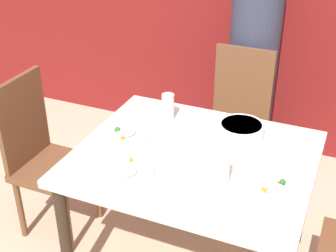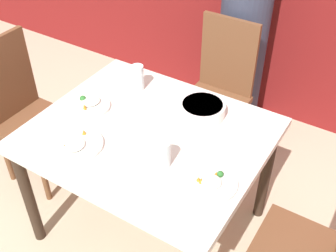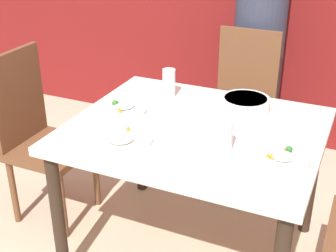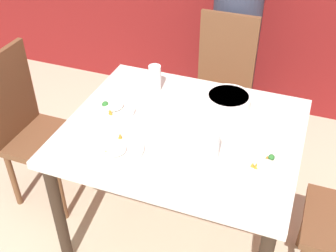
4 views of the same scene
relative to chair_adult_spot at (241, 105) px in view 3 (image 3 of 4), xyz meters
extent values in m
plane|color=beige|center=(0.01, -0.82, -0.50)|extent=(10.00, 10.00, 0.00)
cube|color=silver|center=(0.01, -0.82, 0.20)|extent=(1.13, 0.95, 0.04)
cylinder|color=#332319|center=(-0.50, -1.24, -0.16)|extent=(0.06, 0.06, 0.69)
cylinder|color=#332319|center=(-0.50, -0.41, -0.16)|extent=(0.06, 0.06, 0.69)
cylinder|color=#332319|center=(0.52, -0.41, -0.16)|extent=(0.06, 0.06, 0.69)
cube|color=brown|center=(0.00, -0.08, -0.08)|extent=(0.40, 0.40, 0.04)
cube|color=brown|center=(0.00, 0.11, 0.20)|extent=(0.38, 0.03, 0.52)
cylinder|color=brown|center=(-0.17, -0.24, -0.30)|extent=(0.04, 0.04, 0.40)
cylinder|color=brown|center=(0.17, -0.24, -0.30)|extent=(0.04, 0.04, 0.40)
cylinder|color=brown|center=(-0.17, 0.09, -0.30)|extent=(0.04, 0.04, 0.40)
cylinder|color=brown|center=(0.17, 0.09, -0.30)|extent=(0.04, 0.04, 0.40)
cylinder|color=brown|center=(0.68, -0.71, -0.30)|extent=(0.04, 0.04, 0.40)
cube|color=brown|center=(-0.83, -0.83, -0.08)|extent=(0.40, 0.40, 0.04)
cube|color=brown|center=(-1.01, -0.83, 0.20)|extent=(0.03, 0.38, 0.52)
cylinder|color=brown|center=(-0.66, -1.00, -0.30)|extent=(0.04, 0.04, 0.40)
cylinder|color=brown|center=(-0.66, -0.67, -0.30)|extent=(0.04, 0.04, 0.40)
cylinder|color=brown|center=(-0.99, -1.00, -0.30)|extent=(0.04, 0.04, 0.40)
cylinder|color=brown|center=(-0.99, -0.67, -0.30)|extent=(0.04, 0.04, 0.40)
cylinder|color=#33384C|center=(0.00, 0.33, 0.21)|extent=(0.33, 0.33, 1.42)
cylinder|color=white|center=(0.17, -0.56, 0.26)|extent=(0.24, 0.24, 0.07)
cylinder|color=#BC5123|center=(0.17, -0.56, 0.29)|extent=(0.21, 0.21, 0.01)
cylinder|color=white|center=(0.43, -0.98, 0.23)|extent=(0.24, 0.24, 0.02)
ellipsoid|color=white|center=(0.44, -0.98, 0.25)|extent=(0.09, 0.09, 0.02)
sphere|color=#2D702D|center=(0.45, -0.93, 0.26)|extent=(0.03, 0.03, 0.03)
cone|color=orange|center=(0.40, -1.00, 0.26)|extent=(0.02, 0.02, 0.03)
cone|color=orange|center=(0.43, -0.93, 0.25)|extent=(0.02, 0.02, 0.02)
cone|color=orange|center=(0.38, -1.00, 0.25)|extent=(0.02, 0.02, 0.02)
cylinder|color=white|center=(-0.37, -0.83, 0.23)|extent=(0.21, 0.21, 0.02)
ellipsoid|color=white|center=(-0.38, -0.80, 0.25)|extent=(0.11, 0.11, 0.02)
cone|color=orange|center=(-0.37, -0.86, 0.26)|extent=(0.02, 0.02, 0.03)
sphere|color=#2D702D|center=(-0.42, -0.82, 0.26)|extent=(0.03, 0.03, 0.03)
cone|color=orange|center=(-0.36, -0.87, 0.26)|extent=(0.02, 0.02, 0.03)
cylinder|color=white|center=(-0.22, -1.09, 0.23)|extent=(0.25, 0.25, 0.02)
ellipsoid|color=white|center=(-0.22, -1.11, 0.25)|extent=(0.11, 0.11, 0.02)
cone|color=orange|center=(-0.23, -1.02, 0.26)|extent=(0.02, 0.02, 0.03)
cone|color=orange|center=(-0.24, -1.15, 0.26)|extent=(0.02, 0.02, 0.03)
cylinder|color=silver|center=(0.19, -0.98, 0.29)|extent=(0.07, 0.07, 0.14)
cylinder|color=silver|center=(-0.25, -0.54, 0.30)|extent=(0.07, 0.07, 0.15)
cube|color=silver|center=(0.02, -0.77, 0.23)|extent=(0.18, 0.03, 0.01)
cube|color=silver|center=(-0.07, -0.49, 0.23)|extent=(0.18, 0.02, 0.01)
camera|label=1|loc=(0.64, -2.62, 1.45)|focal=50.00mm
camera|label=2|loc=(0.93, -2.12, 1.56)|focal=45.00mm
camera|label=3|loc=(0.68, -2.63, 1.17)|focal=50.00mm
camera|label=4|loc=(0.51, -2.38, 1.46)|focal=45.00mm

